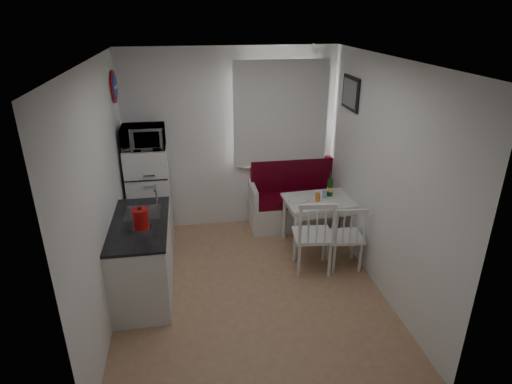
# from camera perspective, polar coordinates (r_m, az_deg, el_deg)

# --- Properties ---
(floor) EXTENTS (3.00, 3.50, 0.02)m
(floor) POSITION_cam_1_polar(r_m,az_deg,el_deg) (5.18, -0.81, -12.72)
(floor) COLOR #A27756
(floor) RESTS_ON ground
(ceiling) EXTENTS (3.00, 3.50, 0.02)m
(ceiling) POSITION_cam_1_polar(r_m,az_deg,el_deg) (4.21, -1.02, 17.22)
(ceiling) COLOR white
(ceiling) RESTS_ON wall_back
(wall_back) EXTENTS (3.00, 0.02, 2.60)m
(wall_back) POSITION_cam_1_polar(r_m,az_deg,el_deg) (6.18, -3.30, 6.84)
(wall_back) COLOR white
(wall_back) RESTS_ON floor
(wall_front) EXTENTS (3.00, 0.02, 2.60)m
(wall_front) POSITION_cam_1_polar(r_m,az_deg,el_deg) (3.03, 4.06, -12.00)
(wall_front) COLOR white
(wall_front) RESTS_ON floor
(wall_left) EXTENTS (0.02, 3.50, 2.60)m
(wall_left) POSITION_cam_1_polar(r_m,az_deg,el_deg) (4.59, -19.78, -0.52)
(wall_left) COLOR white
(wall_left) RESTS_ON floor
(wall_right) EXTENTS (0.02, 3.50, 2.60)m
(wall_right) POSITION_cam_1_polar(r_m,az_deg,el_deg) (4.97, 16.49, 1.72)
(wall_right) COLOR white
(wall_right) RESTS_ON floor
(window) EXTENTS (1.22, 0.06, 1.47)m
(window) POSITION_cam_1_polar(r_m,az_deg,el_deg) (6.18, 3.23, 9.95)
(window) COLOR white
(window) RESTS_ON wall_back
(curtain) EXTENTS (1.35, 0.02, 1.50)m
(curtain) POSITION_cam_1_polar(r_m,az_deg,el_deg) (6.10, 3.38, 10.26)
(curtain) COLOR white
(curtain) RESTS_ON wall_back
(kitchen_counter) EXTENTS (0.62, 1.32, 1.16)m
(kitchen_counter) POSITION_cam_1_polar(r_m,az_deg,el_deg) (5.06, -14.83, -8.39)
(kitchen_counter) COLOR white
(kitchen_counter) RESTS_ON floor
(wall_sign) EXTENTS (0.03, 0.40, 0.40)m
(wall_sign) POSITION_cam_1_polar(r_m,az_deg,el_deg) (5.73, -18.33, 13.17)
(wall_sign) COLOR #193C99
(wall_sign) RESTS_ON wall_left
(picture_frame) EXTENTS (0.04, 0.52, 0.42)m
(picture_frame) POSITION_cam_1_polar(r_m,az_deg,el_deg) (5.73, 12.47, 12.75)
(picture_frame) COLOR black
(picture_frame) RESTS_ON wall_right
(bench) EXTENTS (1.39, 0.54, 1.00)m
(bench) POSITION_cam_1_polar(r_m,az_deg,el_deg) (6.46, 5.36, -1.67)
(bench) COLOR white
(bench) RESTS_ON floor
(dining_table) EXTENTS (0.96, 0.69, 0.69)m
(dining_table) POSITION_cam_1_polar(r_m,az_deg,el_deg) (5.82, 8.46, -1.66)
(dining_table) COLOR white
(dining_table) RESTS_ON floor
(chair_left) EXTENTS (0.51, 0.49, 0.53)m
(chair_left) POSITION_cam_1_polar(r_m,az_deg,el_deg) (5.18, 7.99, -4.97)
(chair_left) COLOR white
(chair_left) RESTS_ON floor
(chair_right) EXTENTS (0.44, 0.42, 0.47)m
(chair_right) POSITION_cam_1_polar(r_m,az_deg,el_deg) (5.36, 12.21, -5.16)
(chair_right) COLOR white
(chair_right) RESTS_ON floor
(fridge) EXTENTS (0.55, 0.55, 1.37)m
(fridge) POSITION_cam_1_polar(r_m,az_deg,el_deg) (6.06, -13.97, -0.37)
(fridge) COLOR white
(fridge) RESTS_ON floor
(microwave) EXTENTS (0.54, 0.37, 0.30)m
(microwave) POSITION_cam_1_polar(r_m,az_deg,el_deg) (5.73, -14.80, 7.12)
(microwave) COLOR white
(microwave) RESTS_ON fridge
(kettle) EXTENTS (0.20, 0.20, 0.26)m
(kettle) POSITION_cam_1_polar(r_m,az_deg,el_deg) (4.61, -15.12, -3.47)
(kettle) COLOR #AC0F0D
(kettle) RESTS_ON kitchen_counter
(wine_bottle) EXTENTS (0.08, 0.08, 0.33)m
(wine_bottle) POSITION_cam_1_polar(r_m,az_deg,el_deg) (5.87, 9.88, 1.00)
(wine_bottle) COLOR #15421A
(wine_bottle) RESTS_ON dining_table
(drinking_glass_orange) EXTENTS (0.07, 0.07, 0.11)m
(drinking_glass_orange) POSITION_cam_1_polar(r_m,az_deg,el_deg) (5.71, 8.20, -0.69)
(drinking_glass_orange) COLOR orange
(drinking_glass_orange) RESTS_ON dining_table
(drinking_glass_blue) EXTENTS (0.06, 0.06, 0.11)m
(drinking_glass_blue) POSITION_cam_1_polar(r_m,az_deg,el_deg) (5.84, 9.14, -0.24)
(drinking_glass_blue) COLOR #81A9DC
(drinking_glass_blue) RESTS_ON dining_table
(plate) EXTENTS (0.27, 0.27, 0.02)m
(plate) POSITION_cam_1_polar(r_m,az_deg,el_deg) (5.73, 5.58, -1.00)
(plate) COLOR white
(plate) RESTS_ON dining_table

